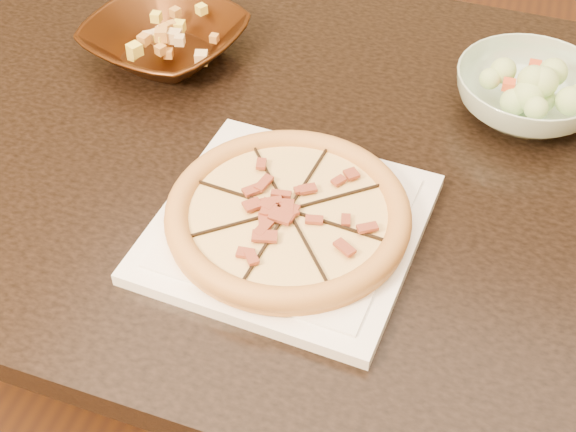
{
  "coord_description": "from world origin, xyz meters",
  "views": [
    {
      "loc": [
        0.24,
        -1.03,
        1.51
      ],
      "look_at": [
        0.03,
        -0.34,
        0.78
      ],
      "focal_mm": 50.0,
      "sensor_mm": 36.0,
      "label": 1
    }
  ],
  "objects_px": {
    "pizza": "(288,214)",
    "bronze_bowl": "(165,40)",
    "dining_table": "(269,183)",
    "plate": "(288,227)",
    "salad_bowl": "(528,93)"
  },
  "relations": [
    {
      "from": "pizza",
      "to": "bronze_bowl",
      "type": "distance_m",
      "value": 0.45
    },
    {
      "from": "salad_bowl",
      "to": "plate",
      "type": "bearing_deg",
      "value": -127.55
    },
    {
      "from": "dining_table",
      "to": "bronze_bowl",
      "type": "height_order",
      "value": "bronze_bowl"
    },
    {
      "from": "pizza",
      "to": "salad_bowl",
      "type": "xyz_separation_m",
      "value": [
        0.27,
        0.35,
        0.0
      ]
    },
    {
      "from": "dining_table",
      "to": "pizza",
      "type": "xyz_separation_m",
      "value": [
        0.09,
        -0.18,
        0.13
      ]
    },
    {
      "from": "plate",
      "to": "salad_bowl",
      "type": "relative_size",
      "value": 1.61
    },
    {
      "from": "dining_table",
      "to": "pizza",
      "type": "relative_size",
      "value": 4.84
    },
    {
      "from": "plate",
      "to": "bronze_bowl",
      "type": "distance_m",
      "value": 0.45
    },
    {
      "from": "pizza",
      "to": "bronze_bowl",
      "type": "xyz_separation_m",
      "value": [
        -0.31,
        0.33,
        -0.0
      ]
    },
    {
      "from": "plate",
      "to": "bronze_bowl",
      "type": "height_order",
      "value": "bronze_bowl"
    },
    {
      "from": "dining_table",
      "to": "salad_bowl",
      "type": "height_order",
      "value": "salad_bowl"
    },
    {
      "from": "dining_table",
      "to": "plate",
      "type": "relative_size",
      "value": 4.27
    },
    {
      "from": "plate",
      "to": "bronze_bowl",
      "type": "xyz_separation_m",
      "value": [
        -0.31,
        0.33,
        0.02
      ]
    },
    {
      "from": "dining_table",
      "to": "bronze_bowl",
      "type": "bearing_deg",
      "value": 146.57
    },
    {
      "from": "bronze_bowl",
      "to": "salad_bowl",
      "type": "distance_m",
      "value": 0.58
    }
  ]
}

